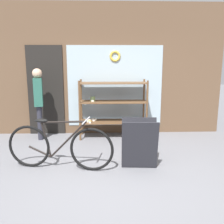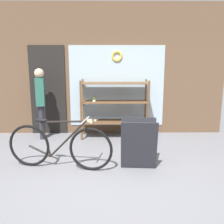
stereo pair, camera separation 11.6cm
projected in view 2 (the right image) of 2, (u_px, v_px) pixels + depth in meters
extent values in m
plane|color=slate|center=(108.00, 183.00, 3.63)|extent=(30.00, 30.00, 0.00)
cube|color=brown|center=(108.00, 70.00, 5.91)|extent=(5.53, 0.08, 3.06)
cube|color=#A3B7C1|center=(117.00, 86.00, 5.94)|extent=(2.24, 0.02, 1.90)
cube|color=black|center=(48.00, 91.00, 5.94)|extent=(0.84, 0.03, 2.10)
torus|color=gold|center=(117.00, 56.00, 5.78)|extent=(0.26, 0.06, 0.26)
cylinder|color=brown|center=(81.00, 111.00, 5.48)|extent=(0.04, 0.04, 1.33)
cylinder|color=brown|center=(148.00, 111.00, 5.49)|extent=(0.04, 0.04, 1.33)
cylinder|color=brown|center=(83.00, 107.00, 5.92)|extent=(0.04, 0.04, 1.33)
cylinder|color=brown|center=(145.00, 107.00, 5.93)|extent=(0.04, 0.04, 1.33)
cube|color=brown|center=(115.00, 121.00, 5.76)|extent=(1.53, 0.50, 0.02)
cube|color=brown|center=(115.00, 102.00, 5.67)|extent=(1.53, 0.50, 0.02)
cube|color=brown|center=(115.00, 83.00, 5.58)|extent=(1.53, 0.50, 0.02)
ellipsoid|color=tan|center=(91.00, 121.00, 5.61)|extent=(0.08, 0.07, 0.06)
cube|color=white|center=(91.00, 122.00, 5.57)|extent=(0.05, 0.00, 0.04)
cylinder|color=#7A995B|center=(94.00, 99.00, 5.69)|extent=(0.11, 0.11, 0.10)
cube|color=white|center=(94.00, 101.00, 5.63)|extent=(0.05, 0.00, 0.04)
torus|color=beige|center=(95.00, 119.00, 5.83)|extent=(0.15, 0.15, 0.04)
cube|color=white|center=(95.00, 120.00, 5.75)|extent=(0.05, 0.00, 0.04)
cylinder|color=beige|center=(90.00, 120.00, 5.73)|extent=(0.13, 0.13, 0.05)
cube|color=white|center=(89.00, 121.00, 5.66)|extent=(0.05, 0.00, 0.04)
torus|color=black|center=(29.00, 146.00, 4.16)|extent=(0.71, 0.17, 0.71)
torus|color=black|center=(91.00, 149.00, 3.99)|extent=(0.71, 0.17, 0.71)
cylinder|color=black|center=(68.00, 139.00, 4.02)|extent=(0.63, 0.14, 0.64)
cylinder|color=black|center=(63.00, 122.00, 3.97)|extent=(0.74, 0.16, 0.07)
cylinder|color=black|center=(46.00, 139.00, 4.09)|extent=(0.17, 0.06, 0.59)
cylinder|color=black|center=(40.00, 151.00, 4.15)|extent=(0.38, 0.10, 0.19)
ellipsoid|color=black|center=(41.00, 120.00, 4.03)|extent=(0.23, 0.13, 0.06)
cylinder|color=#B2B2B7|center=(85.00, 120.00, 3.91)|extent=(0.10, 0.46, 0.02)
cube|color=#232328|center=(139.00, 146.00, 3.98)|extent=(0.59, 0.24, 0.82)
cube|color=#232328|center=(138.00, 142.00, 4.15)|extent=(0.59, 0.24, 0.82)
cylinder|color=#282833|center=(42.00, 121.00, 5.71)|extent=(0.11, 0.11, 0.77)
cylinder|color=#282833|center=(42.00, 123.00, 5.60)|extent=(0.11, 0.11, 0.77)
cube|color=#285B4C|center=(40.00, 92.00, 5.52)|extent=(0.24, 0.35, 0.61)
sphere|color=tan|center=(39.00, 73.00, 5.43)|extent=(0.21, 0.21, 0.21)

